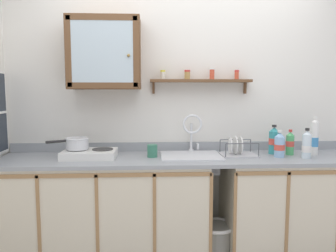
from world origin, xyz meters
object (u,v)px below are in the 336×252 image
object	(u,v)px
trash_bin	(216,245)
bottle_detergent_teal_4	(274,141)
bottle_water_clear_0	(307,145)
hot_plate_stove	(90,154)
bottle_soda_green_2	(290,143)
bottle_opaque_white_1	(314,138)
saucepan	(77,143)
bottle_water_blue_3	(279,145)
sink	(191,157)
dish_rack	(237,151)
wall_cabinet	(105,54)
mug	(152,151)

from	to	relation	value
trash_bin	bottle_detergent_teal_4	bearing A→B (deg)	17.11
bottle_water_clear_0	hot_plate_stove	bearing A→B (deg)	176.50
hot_plate_stove	bottle_soda_green_2	size ratio (longest dim) A/B	1.97
bottle_opaque_white_1	trash_bin	xyz separation A→B (m)	(-0.84, -0.09, -0.88)
bottle_opaque_white_1	trash_bin	world-z (taller)	bottle_opaque_white_1
saucepan	bottle_detergent_teal_4	world-z (taller)	bottle_detergent_teal_4
hot_plate_stove	bottle_water_blue_3	bearing A→B (deg)	-1.82
sink	bottle_opaque_white_1	distance (m)	1.06
bottle_opaque_white_1	bottle_water_blue_3	bearing A→B (deg)	-168.23
hot_plate_stove	sink	bearing A→B (deg)	2.52
bottle_detergent_teal_4	hot_plate_stove	bearing A→B (deg)	-176.69
bottle_detergent_teal_4	dish_rack	bearing A→B (deg)	-169.81
saucepan	wall_cabinet	bearing A→B (deg)	31.02
bottle_soda_green_2	trash_bin	xyz separation A→B (m)	(-0.64, -0.11, -0.84)
sink	dish_rack	world-z (taller)	sink
mug	trash_bin	xyz separation A→B (m)	(0.53, -0.07, -0.79)
hot_plate_stove	dish_rack	xyz separation A→B (m)	(1.23, 0.03, 0.01)
bottle_water_clear_0	trash_bin	size ratio (longest dim) A/B	0.63
saucepan	wall_cabinet	world-z (taller)	wall_cabinet
dish_rack	trash_bin	bearing A→B (deg)	-151.97
bottle_opaque_white_1	trash_bin	size ratio (longest dim) A/B	0.84
dish_rack	bottle_detergent_teal_4	bearing A→B (deg)	10.19
bottle_water_clear_0	bottle_water_blue_3	xyz separation A→B (m)	(-0.20, 0.06, -0.01)
saucepan	dish_rack	world-z (taller)	dish_rack
bottle_opaque_white_1	mug	size ratio (longest dim) A/B	2.77
saucepan	trash_bin	bearing A→B (deg)	-4.50
dish_rack	trash_bin	distance (m)	0.81
saucepan	bottle_opaque_white_1	xyz separation A→B (m)	(1.98, -0.00, 0.03)
bottle_water_clear_0	dish_rack	xyz separation A→B (m)	(-0.53, 0.14, -0.07)
bottle_detergent_teal_4	mug	world-z (taller)	bottle_detergent_teal_4
mug	trash_bin	size ratio (longest dim) A/B	0.30
bottle_water_blue_3	wall_cabinet	distance (m)	1.63
saucepan	bottle_detergent_teal_4	bearing A→B (deg)	2.41
hot_plate_stove	bottle_detergent_teal_4	distance (m)	1.56
bottle_soda_green_2	dish_rack	distance (m)	0.46
bottle_detergent_teal_4	bottle_water_clear_0	bearing A→B (deg)	-45.37
trash_bin	bottle_opaque_white_1	bearing A→B (deg)	6.02
hot_plate_stove	trash_bin	size ratio (longest dim) A/B	1.10
saucepan	bottle_detergent_teal_4	xyz separation A→B (m)	(1.66, 0.07, -0.00)
bottle_soda_green_2	sink	bearing A→B (deg)	-179.74
bottle_soda_green_2	hot_plate_stove	bearing A→B (deg)	-178.62
bottle_detergent_teal_4	trash_bin	world-z (taller)	bottle_detergent_teal_4
saucepan	bottle_opaque_white_1	distance (m)	1.98
sink	bottle_water_clear_0	xyz separation A→B (m)	(0.92, -0.14, 0.12)
hot_plate_stove	wall_cabinet	distance (m)	0.84
bottle_water_clear_0	bottle_opaque_white_1	world-z (taller)	bottle_opaque_white_1
hot_plate_stove	bottle_detergent_teal_4	xyz separation A→B (m)	(1.56, 0.09, 0.08)
bottle_water_blue_3	hot_plate_stove	bearing A→B (deg)	178.18
saucepan	bottle_opaque_white_1	bearing A→B (deg)	-0.04
bottle_soda_green_2	saucepan	bearing A→B (deg)	-179.35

